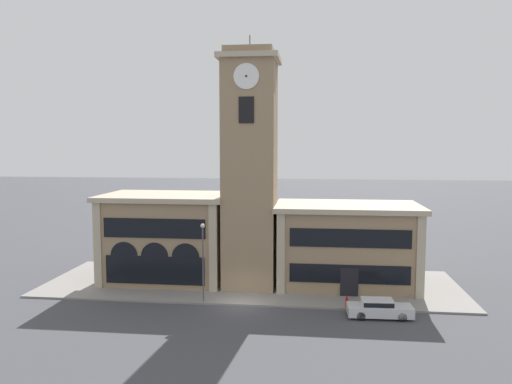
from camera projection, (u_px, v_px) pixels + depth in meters
name	position (u px, v px, depth m)	size (l,w,h in m)	color
ground_plane	(241.00, 306.00, 39.95)	(300.00, 300.00, 0.00)	#424247
sidewalk_kerb	(251.00, 284.00, 46.21)	(37.77, 12.66, 0.15)	gray
clock_tower	(250.00, 170.00, 44.46)	(5.29, 5.29, 22.40)	#937A5B
town_hall_left_wing	(167.00, 237.00, 47.36)	(11.86, 8.08, 8.25)	#937A5B
town_hall_right_wing	(347.00, 245.00, 45.45)	(12.99, 8.08, 7.54)	#937A5B
parked_car_near	(379.00, 308.00, 37.28)	(4.86, 1.90, 1.39)	silver
street_lamp	(203.00, 251.00, 40.34)	(0.36, 0.36, 6.43)	#4C4C51
fire_hydrant	(347.00, 301.00, 39.35)	(0.22, 0.22, 0.87)	red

